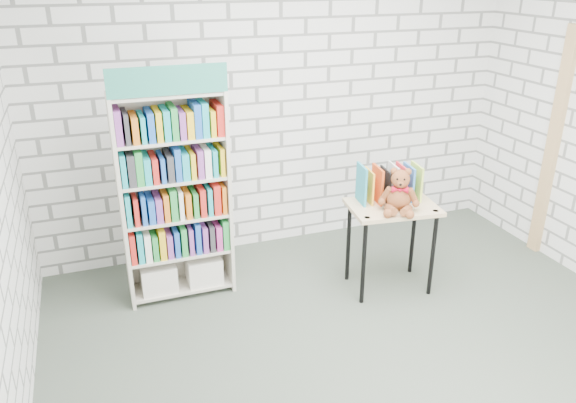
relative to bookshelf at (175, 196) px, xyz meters
name	(u,v)px	position (x,y,z in m)	size (l,w,h in m)	color
ground	(376,358)	(1.12, -1.36, -0.87)	(4.50, 4.50, 0.00)	#434D41
room_shell	(395,108)	(1.12, -1.36, 0.91)	(4.52, 4.02, 2.81)	silver
bookshelf	(175,196)	(0.00, 0.00, 0.00)	(0.85, 0.33, 1.91)	beige
display_table	(392,217)	(1.66, -0.53, -0.22)	(0.76, 0.57, 0.76)	tan
table_books	(389,183)	(1.68, -0.42, 0.03)	(0.51, 0.28, 0.29)	teal
teddy_bear	(399,194)	(1.65, -0.63, 0.03)	(0.33, 0.32, 0.35)	brown
door_trim	(553,145)	(3.35, -0.41, 0.18)	(0.05, 0.12, 2.10)	tan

